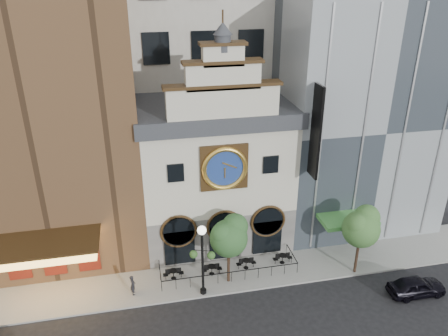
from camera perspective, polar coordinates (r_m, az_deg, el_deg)
name	(u,v)px	position (r m, az deg, el deg)	size (l,w,h in m)	color
ground	(235,294)	(33.72, 1.46, -16.07)	(120.00, 120.00, 0.00)	black
sidewalk	(228,272)	(35.55, 0.51, -13.40)	(44.00, 5.00, 0.15)	gray
clock_building	(215,169)	(36.54, -1.23, -0.08)	(12.60, 8.78, 18.65)	#605E5B
theater_building	(43,102)	(36.66, -22.59, 7.96)	(14.00, 15.60, 25.00)	brown
retail_building	(351,112)	(41.38, 16.24, 7.08)	(14.00, 14.40, 20.00)	gray
cafe_railing	(228,266)	(35.22, 0.52, -12.73)	(10.60, 2.60, 0.90)	black
bistro_0	(173,274)	(34.72, -6.63, -13.54)	(1.58, 0.68, 0.90)	black
bistro_1	(212,269)	(34.93, -1.60, -13.08)	(1.58, 0.68, 0.90)	black
bistro_2	(246,263)	(35.57, 2.91, -12.31)	(1.58, 0.68, 0.90)	black
bistro_3	(282,258)	(36.37, 7.64, -11.59)	(1.58, 0.68, 0.90)	black
car_right	(416,286)	(36.10, 23.84, -13.94)	(1.71, 4.25, 1.45)	black
pedestrian	(133,285)	(33.62, -11.83, -14.72)	(0.59, 0.38, 1.61)	black
lamppost	(202,253)	(31.37, -2.85, -11.02)	(1.78, 0.97, 5.76)	black
tree_left	(229,235)	(32.18, 0.70, -8.78)	(2.91, 2.80, 5.60)	#382619
tree_right	(362,226)	(34.68, 17.55, -7.25)	(2.96, 2.85, 5.70)	#382619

